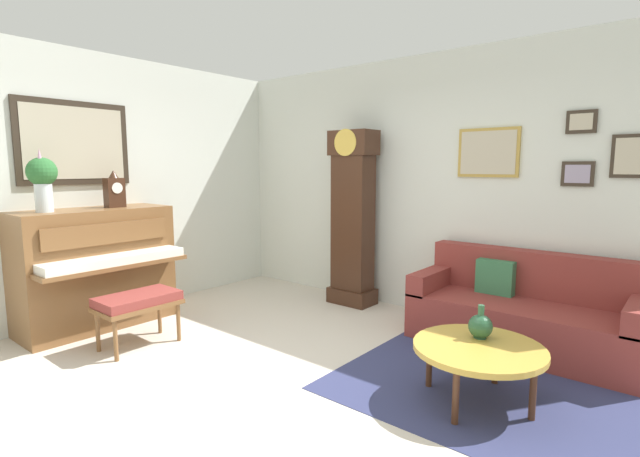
# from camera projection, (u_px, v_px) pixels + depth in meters

# --- Properties ---
(ground_plane) EXTENTS (6.40, 6.00, 0.10)m
(ground_plane) POSITION_uv_depth(u_px,v_px,m) (266.00, 389.00, 3.51)
(ground_plane) COLOR beige
(wall_left) EXTENTS (0.13, 4.90, 2.80)m
(wall_left) POSITION_uv_depth(u_px,v_px,m) (94.00, 186.00, 4.95)
(wall_left) COLOR silver
(wall_left) RESTS_ON ground_plane
(wall_back) EXTENTS (5.30, 0.13, 2.80)m
(wall_back) POSITION_uv_depth(u_px,v_px,m) (423.00, 186.00, 5.13)
(wall_back) COLOR silver
(wall_back) RESTS_ON ground_plane
(area_rug) EXTENTS (2.10, 1.50, 0.01)m
(area_rug) POSITION_uv_depth(u_px,v_px,m) (481.00, 394.00, 3.31)
(area_rug) COLOR navy
(area_rug) RESTS_ON ground_plane
(piano) EXTENTS (0.87, 1.44, 1.20)m
(piano) POSITION_uv_depth(u_px,v_px,m) (96.00, 267.00, 4.68)
(piano) COLOR brown
(piano) RESTS_ON ground_plane
(piano_bench) EXTENTS (0.42, 0.70, 0.48)m
(piano_bench) POSITION_uv_depth(u_px,v_px,m) (138.00, 302.00, 4.16)
(piano_bench) COLOR brown
(piano_bench) RESTS_ON ground_plane
(grandfather_clock) EXTENTS (0.52, 0.34, 2.03)m
(grandfather_clock) POSITION_uv_depth(u_px,v_px,m) (353.00, 223.00, 5.41)
(grandfather_clock) COLOR #3D2316
(grandfather_clock) RESTS_ON ground_plane
(couch) EXTENTS (1.90, 0.80, 0.84)m
(couch) POSITION_uv_depth(u_px,v_px,m) (524.00, 313.00, 4.16)
(couch) COLOR maroon
(couch) RESTS_ON ground_plane
(coffee_table) EXTENTS (0.88, 0.88, 0.41)m
(coffee_table) POSITION_uv_depth(u_px,v_px,m) (479.00, 350.00, 3.16)
(coffee_table) COLOR gold
(coffee_table) RESTS_ON ground_plane
(mantel_clock) EXTENTS (0.13, 0.18, 0.38)m
(mantel_clock) POSITION_uv_depth(u_px,v_px,m) (114.00, 191.00, 4.75)
(mantel_clock) COLOR #3D2316
(mantel_clock) RESTS_ON piano
(flower_vase) EXTENTS (0.26, 0.26, 0.58)m
(flower_vase) POSITION_uv_depth(u_px,v_px,m) (42.00, 178.00, 4.23)
(flower_vase) COLOR silver
(flower_vase) RESTS_ON piano
(green_jug) EXTENTS (0.17, 0.17, 0.24)m
(green_jug) POSITION_uv_depth(u_px,v_px,m) (480.00, 326.00, 3.29)
(green_jug) COLOR #234C33
(green_jug) RESTS_ON coffee_table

